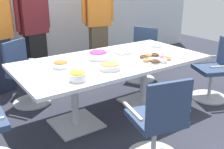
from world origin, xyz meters
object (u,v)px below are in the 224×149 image
office_chair_3 (141,57)px  office_chair_2 (215,72)px  snack_bowl_chips_yellow (78,75)px  donut_platter (155,58)px  plate_stack (155,45)px  office_chair_1 (158,126)px  snack_bowl_cookies (110,66)px  office_chair_4 (27,76)px  napkin_pile (123,51)px  person_standing_2 (98,21)px  snack_bowl_candy_mix (98,55)px  snack_bowl_pretzels (61,64)px  conference_table (112,69)px  person_standing_1 (34,28)px

office_chair_3 → office_chair_2: bearing=167.6°
snack_bowl_chips_yellow → donut_platter: bearing=4.4°
snack_bowl_chips_yellow → plate_stack: bearing=20.2°
office_chair_1 → snack_bowl_cookies: size_ratio=3.57×
office_chair_4 → snack_bowl_chips_yellow: office_chair_4 is taller
snack_bowl_cookies → plate_stack: snack_bowl_cookies is taller
plate_stack → napkin_pile: 0.64m
office_chair_4 → napkin_pile: size_ratio=4.95×
office_chair_2 → office_chair_3: bearing=39.8°
person_standing_2 → snack_bowl_candy_mix: person_standing_2 is taller
snack_bowl_pretzels → plate_stack: (1.60, 0.12, -0.01)m
snack_bowl_pretzels → plate_stack: size_ratio=0.99×
person_standing_2 → snack_bowl_candy_mix: (-0.90, -1.44, -0.18)m
person_standing_2 → napkin_pile: person_standing_2 is taller
office_chair_2 → snack_bowl_pretzels: 2.30m
office_chair_4 → snack_bowl_cookies: (0.58, -1.27, 0.39)m
napkin_pile → office_chair_3: bearing=35.3°
person_standing_2 → donut_platter: person_standing_2 is taller
snack_bowl_pretzels → napkin_pile: bearing=5.0°
snack_bowl_chips_yellow → person_standing_2: bearing=53.3°
snack_bowl_candy_mix → donut_platter: (0.58, -0.44, -0.04)m
person_standing_2 → donut_platter: 1.92m
conference_table → plate_stack: bearing=11.7°
snack_bowl_cookies → snack_bowl_candy_mix: size_ratio=1.00×
snack_bowl_chips_yellow → donut_platter: 1.15m
plate_stack → office_chair_1: bearing=-132.1°
office_chair_4 → person_standing_1: (0.41, 0.71, 0.54)m
office_chair_1 → person_standing_1: (-0.18, 2.77, 0.54)m
snack_bowl_chips_yellow → napkin_pile: size_ratio=0.98×
office_chair_1 → office_chair_4: size_ratio=1.00×
office_chair_2 → office_chair_3: same height
office_chair_2 → snack_bowl_cookies: office_chair_2 is taller
office_chair_1 → snack_bowl_pretzels: 1.31m
snack_bowl_chips_yellow → donut_platter: snack_bowl_chips_yellow is taller
snack_bowl_pretzels → napkin_pile: (0.96, 0.08, -0.01)m
office_chair_3 → snack_bowl_pretzels: (-1.85, -0.71, 0.39)m
snack_bowl_pretzels → snack_bowl_candy_mix: (0.54, 0.05, 0.02)m
office_chair_1 → conference_table: bearing=91.8°
snack_bowl_chips_yellow → donut_platter: size_ratio=0.45×
person_standing_2 → snack_bowl_candy_mix: 1.71m
snack_bowl_chips_yellow → napkin_pile: (1.00, 0.57, -0.02)m
office_chair_3 → snack_bowl_cookies: 1.83m
snack_bowl_cookies → donut_platter: snack_bowl_cookies is taller
conference_table → person_standing_1: 1.76m
person_standing_1 → snack_bowl_pretzels: bearing=70.4°
office_chair_4 → person_standing_1: person_standing_1 is taller
donut_platter → snack_bowl_candy_mix: bearing=142.6°
office_chair_4 → snack_bowl_candy_mix: bearing=95.3°
conference_table → person_standing_2: (0.77, 1.57, 0.36)m
snack_bowl_chips_yellow → snack_bowl_cookies: snack_bowl_chips_yellow is taller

